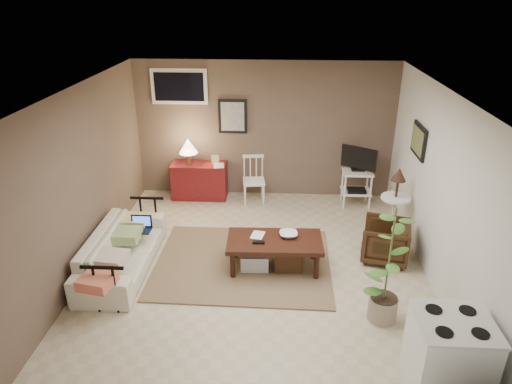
# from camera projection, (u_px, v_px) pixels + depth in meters

# --- Properties ---
(floor) EXTENTS (5.00, 5.00, 0.00)m
(floor) POSITION_uv_depth(u_px,v_px,m) (257.00, 269.00, 6.18)
(floor) COLOR #C1B293
(floor) RESTS_ON ground
(art_back) EXTENTS (0.50, 0.03, 0.60)m
(art_back) POSITION_uv_depth(u_px,v_px,m) (233.00, 116.00, 7.87)
(art_back) COLOR black
(art_right) EXTENTS (0.03, 0.60, 0.45)m
(art_right) POSITION_uv_depth(u_px,v_px,m) (419.00, 141.00, 6.40)
(art_right) COLOR black
(window) EXTENTS (0.96, 0.03, 0.60)m
(window) POSITION_uv_depth(u_px,v_px,m) (179.00, 87.00, 7.71)
(window) COLOR white
(rug) EXTENTS (2.41, 1.94, 0.02)m
(rug) POSITION_uv_depth(u_px,v_px,m) (243.00, 263.00, 6.30)
(rug) COLOR #7C5E48
(rug) RESTS_ON floor
(coffee_table) EXTENTS (1.27, 0.68, 0.48)m
(coffee_table) POSITION_uv_depth(u_px,v_px,m) (274.00, 252.00, 6.09)
(coffee_table) COLOR #36160E
(coffee_table) RESTS_ON floor
(sofa) EXTENTS (0.55, 1.89, 0.74)m
(sofa) POSITION_uv_depth(u_px,v_px,m) (121.00, 244.00, 6.06)
(sofa) COLOR #EFE9CE
(sofa) RESTS_ON floor
(sofa_pillows) EXTENTS (0.36, 1.79, 0.13)m
(sofa_pillows) POSITION_uv_depth(u_px,v_px,m) (119.00, 247.00, 5.83)
(sofa_pillows) COLOR beige
(sofa_pillows) RESTS_ON sofa
(sofa_end_rails) EXTENTS (0.51, 1.88, 0.63)m
(sofa_end_rails) POSITION_uv_depth(u_px,v_px,m) (130.00, 248.00, 6.08)
(sofa_end_rails) COLOR black
(sofa_end_rails) RESTS_ON floor
(laptop) EXTENTS (0.29, 0.21, 0.20)m
(laptop) POSITION_uv_depth(u_px,v_px,m) (141.00, 226.00, 6.30)
(laptop) COLOR black
(laptop) RESTS_ON sofa
(red_console) EXTENTS (0.97, 0.43, 1.12)m
(red_console) POSITION_uv_depth(u_px,v_px,m) (199.00, 177.00, 8.14)
(red_console) COLOR maroon
(red_console) RESTS_ON floor
(spindle_chair) EXTENTS (0.41, 0.41, 0.82)m
(spindle_chair) POSITION_uv_depth(u_px,v_px,m) (254.00, 181.00, 7.97)
(spindle_chair) COLOR white
(spindle_chair) RESTS_ON floor
(tv_stand) EXTENTS (0.55, 0.41, 1.05)m
(tv_stand) POSITION_uv_depth(u_px,v_px,m) (357.00, 175.00, 7.78)
(tv_stand) COLOR white
(tv_stand) RESTS_ON floor
(side_table) EXTENTS (0.43, 0.43, 1.14)m
(side_table) POSITION_uv_depth(u_px,v_px,m) (396.00, 196.00, 6.65)
(side_table) COLOR white
(side_table) RESTS_ON floor
(armchair) EXTENTS (0.70, 0.73, 0.63)m
(armchair) POSITION_uv_depth(u_px,v_px,m) (385.00, 239.00, 6.29)
(armchair) COLOR #311A0D
(armchair) RESTS_ON floor
(potted_plant) EXTENTS (0.36, 0.36, 1.45)m
(potted_plant) POSITION_uv_depth(u_px,v_px,m) (389.00, 262.00, 4.94)
(potted_plant) COLOR gray
(potted_plant) RESTS_ON floor
(stove) EXTENTS (0.66, 0.62, 0.87)m
(stove) POSITION_uv_depth(u_px,v_px,m) (448.00, 359.00, 4.11)
(stove) COLOR silver
(stove) RESTS_ON floor
(bowl) EXTENTS (0.24, 0.08, 0.24)m
(bowl) POSITION_uv_depth(u_px,v_px,m) (289.00, 228.00, 6.04)
(bowl) COLOR #36160E
(bowl) RESTS_ON coffee_table
(book_table) EXTENTS (0.16, 0.05, 0.22)m
(book_table) POSITION_uv_depth(u_px,v_px,m) (252.00, 228.00, 6.07)
(book_table) COLOR #36160E
(book_table) RESTS_ON coffee_table
(book_console) EXTENTS (0.18, 0.05, 0.24)m
(book_console) POSITION_uv_depth(u_px,v_px,m) (214.00, 160.00, 7.86)
(book_console) COLOR #36160E
(book_console) RESTS_ON red_console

